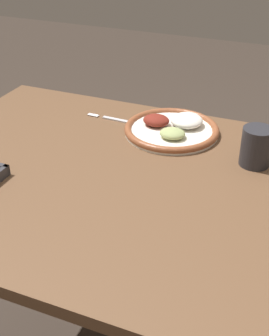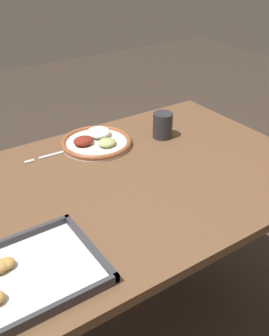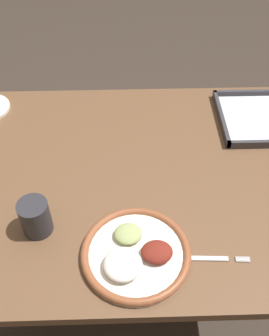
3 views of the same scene
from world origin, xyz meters
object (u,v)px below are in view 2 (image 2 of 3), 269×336
(drinking_cup, at_px, (163,125))
(fork, at_px, (53,155))
(dinner_plate, at_px, (96,141))
(baking_tray, at_px, (30,272))

(drinking_cup, bearing_deg, fork, -13.53)
(dinner_plate, bearing_deg, drinking_cup, 160.39)
(dinner_plate, xyz_separation_m, fork, (0.17, -0.01, -0.01))
(dinner_plate, xyz_separation_m, drinking_cup, (-0.25, 0.09, 0.04))
(baking_tray, relative_size, drinking_cup, 3.04)
(baking_tray, bearing_deg, drinking_cup, -149.77)
(dinner_plate, bearing_deg, fork, -4.22)
(drinking_cup, bearing_deg, dinner_plate, -19.61)
(dinner_plate, height_order, drinking_cup, drinking_cup)
(fork, bearing_deg, drinking_cup, 169.23)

